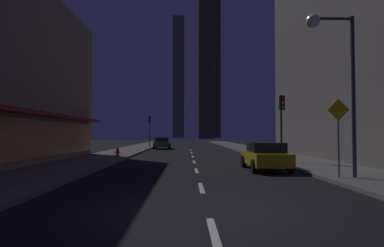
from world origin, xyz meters
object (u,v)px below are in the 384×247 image
(car_parked_near, at_px, (265,156))
(fire_hydrant_far_left, at_px, (118,152))
(traffic_light_near_right, at_px, (282,113))
(street_lamp_right, at_px, (333,55))
(car_parked_far, at_px, (162,143))
(pedestrian_crossing_sign, at_px, (338,131))
(traffic_light_far_left, at_px, (150,124))

(car_parked_near, height_order, fire_hydrant_far_left, car_parked_near)
(car_parked_near, bearing_deg, traffic_light_near_right, 60.63)
(fire_hydrant_far_left, relative_size, street_lamp_right, 0.10)
(car_parked_far, distance_m, pedestrian_crossing_sign, 29.60)
(car_parked_near, xyz_separation_m, traffic_light_far_left, (-9.10, 26.73, 2.45))
(fire_hydrant_far_left, xyz_separation_m, street_lamp_right, (11.28, -12.48, 4.61))
(traffic_light_far_left, xyz_separation_m, street_lamp_right, (10.88, -30.71, 1.87))
(fire_hydrant_far_left, relative_size, traffic_light_far_left, 0.16)
(car_parked_near, bearing_deg, car_parked_far, 106.58)
(car_parked_near, relative_size, pedestrian_crossing_sign, 1.34)
(traffic_light_far_left, height_order, street_lamp_right, street_lamp_right)
(street_lamp_right, height_order, pedestrian_crossing_sign, street_lamp_right)
(car_parked_near, bearing_deg, street_lamp_right, -65.94)
(car_parked_far, distance_m, traffic_light_near_right, 22.84)
(traffic_light_near_right, bearing_deg, street_lamp_right, -90.94)
(car_parked_near, relative_size, car_parked_far, 1.00)
(fire_hydrant_far_left, distance_m, pedestrian_crossing_sign, 16.99)
(car_parked_near, height_order, car_parked_far, same)
(traffic_light_far_left, distance_m, pedestrian_crossing_sign, 32.62)
(street_lamp_right, bearing_deg, pedestrian_crossing_sign, 15.99)
(fire_hydrant_far_left, height_order, traffic_light_near_right, traffic_light_near_right)
(traffic_light_near_right, height_order, traffic_light_far_left, same)
(fire_hydrant_far_left, bearing_deg, traffic_light_far_left, 88.74)
(car_parked_far, xyz_separation_m, pedestrian_crossing_sign, (9.20, -28.11, 1.28))
(traffic_light_near_right, xyz_separation_m, pedestrian_crossing_sign, (0.10, -7.30, -1.18))
(pedestrian_crossing_sign, bearing_deg, car_parked_far, 108.12)
(car_parked_far, xyz_separation_m, traffic_light_near_right, (9.10, -20.81, 2.45))
(car_parked_near, height_order, traffic_light_far_left, traffic_light_far_left)
(car_parked_near, height_order, street_lamp_right, street_lamp_right)
(traffic_light_far_left, height_order, pedestrian_crossing_sign, traffic_light_far_left)
(street_lamp_right, xyz_separation_m, pedestrian_crossing_sign, (0.22, 0.06, -3.05))
(street_lamp_right, bearing_deg, car_parked_near, 114.06)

